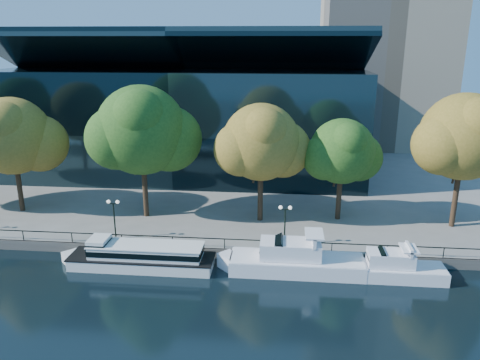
# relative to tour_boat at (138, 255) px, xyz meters

# --- Properties ---
(ground) EXTENTS (160.00, 160.00, 0.00)m
(ground) POSITION_rel_tour_boat_xyz_m (2.61, -0.65, -1.16)
(ground) COLOR black
(ground) RESTS_ON ground
(promenade) EXTENTS (90.00, 67.08, 1.00)m
(promenade) POSITION_rel_tour_boat_xyz_m (2.61, 35.73, -0.66)
(promenade) COLOR slate
(promenade) RESTS_ON ground
(railing) EXTENTS (88.20, 0.08, 0.99)m
(railing) POSITION_rel_tour_boat_xyz_m (2.61, 2.60, 0.78)
(railing) COLOR black
(railing) RESTS_ON promenade
(convention_building) EXTENTS (50.00, 24.57, 21.43)m
(convention_building) POSITION_rel_tour_boat_xyz_m (-1.39, 31.14, 7.34)
(convention_building) COLOR black
(convention_building) RESTS_ON ground
(tour_boat) EXTENTS (14.41, 3.21, 2.73)m
(tour_boat) POSITION_rel_tour_boat_xyz_m (0.00, 0.00, 0.00)
(tour_boat) COLOR white
(tour_boat) RESTS_ON ground
(cruiser_near) EXTENTS (13.16, 3.39, 3.81)m
(cruiser_near) POSITION_rel_tour_boat_xyz_m (13.84, 0.47, 0.02)
(cruiser_near) COLOR white
(cruiser_near) RESTS_ON ground
(cruiser_far) EXTENTS (9.65, 2.68, 3.15)m
(cruiser_far) POSITION_rel_tour_boat_xyz_m (22.39, 0.13, -0.16)
(cruiser_far) COLOR white
(cruiser_far) RESTS_ON ground
(tree_1) EXTENTS (10.67, 8.75, 13.01)m
(tree_1) POSITION_rel_tour_boat_xyz_m (-16.77, 10.39, 8.39)
(tree_1) COLOR black
(tree_1) RESTS_ON promenade
(tree_2) EXTENTS (11.95, 9.80, 14.49)m
(tree_2) POSITION_rel_tour_boat_xyz_m (-1.99, 10.12, 9.35)
(tree_2) COLOR black
(tree_2) RESTS_ON promenade
(tree_3) EXTENTS (10.14, 8.31, 12.75)m
(tree_3) POSITION_rel_tour_boat_xyz_m (10.71, 10.09, 8.35)
(tree_3) COLOR black
(tree_3) RESTS_ON promenade
(tree_4) EXTENTS (8.69, 7.12, 11.10)m
(tree_4) POSITION_rel_tour_boat_xyz_m (19.18, 11.32, 7.30)
(tree_4) COLOR black
(tree_4) RESTS_ON promenade
(tree_5) EXTENTS (10.98, 9.01, 14.01)m
(tree_5) POSITION_rel_tour_boat_xyz_m (31.04, 10.35, 9.26)
(tree_5) COLOR black
(tree_5) RESTS_ON promenade
(lamp_1) EXTENTS (1.26, 0.36, 4.03)m
(lamp_1) POSITION_rel_tour_boat_xyz_m (-3.45, 3.85, 2.82)
(lamp_1) COLOR black
(lamp_1) RESTS_ON promenade
(lamp_2) EXTENTS (1.26, 0.36, 4.03)m
(lamp_2) POSITION_rel_tour_boat_xyz_m (13.23, 3.85, 2.82)
(lamp_2) COLOR black
(lamp_2) RESTS_ON promenade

